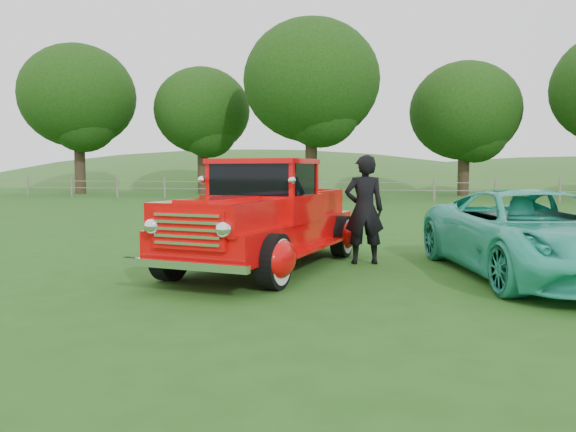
% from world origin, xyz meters
% --- Properties ---
extents(ground, '(140.00, 140.00, 0.00)m').
position_xyz_m(ground, '(0.00, 0.00, 0.00)').
color(ground, '#215015').
rests_on(ground, ground).
extents(distant_hills, '(116.00, 60.00, 18.00)m').
position_xyz_m(distant_hills, '(-4.08, 59.46, -4.55)').
color(distant_hills, '#295A21').
rests_on(distant_hills, ground).
extents(fence_line, '(48.00, 0.12, 1.20)m').
position_xyz_m(fence_line, '(0.00, 22.00, 0.60)').
color(fence_line, slate).
rests_on(fence_line, ground).
extents(tree_far_west, '(7.60, 7.60, 9.93)m').
position_xyz_m(tree_far_west, '(-20.00, 26.00, 6.49)').
color(tree_far_west, '#322319').
rests_on(tree_far_west, ground).
extents(tree_mid_west, '(6.40, 6.40, 8.46)m').
position_xyz_m(tree_mid_west, '(-12.00, 28.00, 5.55)').
color(tree_mid_west, '#322319').
rests_on(tree_mid_west, ground).
extents(tree_near_west, '(8.00, 8.00, 10.42)m').
position_xyz_m(tree_near_west, '(-4.00, 25.00, 6.80)').
color(tree_near_west, '#322319').
rests_on(tree_near_west, ground).
extents(tree_near_east, '(6.80, 6.80, 8.33)m').
position_xyz_m(tree_near_east, '(5.00, 29.00, 5.25)').
color(tree_near_east, '#322319').
rests_on(tree_near_east, ground).
extents(red_pickup, '(2.84, 5.21, 1.78)m').
position_xyz_m(red_pickup, '(-0.40, 0.95, 0.80)').
color(red_pickup, black).
rests_on(red_pickup, ground).
extents(teal_sedan, '(3.29, 5.10, 1.31)m').
position_xyz_m(teal_sedan, '(3.71, 1.01, 0.65)').
color(teal_sedan, '#2EBA9C').
rests_on(teal_sedan, ground).
extents(man, '(0.77, 0.60, 1.86)m').
position_xyz_m(man, '(1.15, 1.69, 0.93)').
color(man, black).
rests_on(man, ground).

